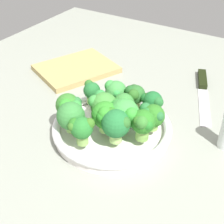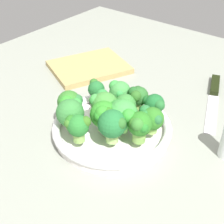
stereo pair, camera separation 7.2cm
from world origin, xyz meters
TOP-DOWN VIEW (x-y plane):
  - ground_plane at (0.00, 0.00)cm, footprint 130.00×130.00cm
  - bowl at (3.78, -2.74)cm, footprint 26.90×26.90cm
  - broccoli_floret_0 at (8.42, 0.94)cm, footprint 5.90×6.70cm
  - broccoli_floret_1 at (0.97, 5.56)cm, footprint 5.00×5.91cm
  - broccoli_floret_2 at (7.01, -2.47)cm, footprint 6.21×5.86cm
  - broccoli_floret_3 at (-3.85, -1.28)cm, footprint 5.31×4.61cm
  - broccoli_floret_4 at (8.00, -11.42)cm, footprint 5.28×5.47cm
  - broccoli_floret_5 at (12.77, -4.46)cm, footprint 4.62×4.93cm
  - broccoli_floret_6 at (0.36, -1.80)cm, footprint 5.09×5.16cm
  - broccoli_floret_7 at (5.29, 5.47)cm, footprint 5.46×5.14cm
  - broccoli_floret_8 at (10.17, -9.12)cm, footprint 6.63×6.81cm
  - broccoli_floret_9 at (-0.87, -11.33)cm, footprint 4.12×4.25cm
  - broccoli_floret_10 at (3.53, -5.25)cm, footprint 6.05×6.32cm
  - broccoli_floret_11 at (-3.56, 3.33)cm, footprint 4.48×5.63cm
  - broccoli_floret_12 at (-3.27, -6.14)cm, footprint 5.15×5.47cm
  - broccoli_floret_13 at (4.38, 0.63)cm, footprint 6.50×7.51cm
  - knife at (-25.94, 8.48)cm, footprint 25.64×11.93cm
  - cutting_board at (-16.42, -27.88)cm, footprint 27.07×24.69cm

SIDE VIEW (x-z plane):
  - ground_plane at x=0.00cm, z-range -2.50..0.00cm
  - knife at x=-25.94cm, z-range -0.20..1.30cm
  - cutting_board at x=-16.42cm, z-range 0.00..1.60cm
  - bowl at x=3.78cm, z-range 0.03..3.34cm
  - broccoli_floret_9 at x=-0.87cm, z-range 3.72..9.27cm
  - broccoli_floret_6 at x=0.36cm, z-range 3.70..9.44cm
  - broccoli_floret_12 at x=-3.27cm, z-range 3.79..9.79cm
  - broccoli_floret_1 at x=0.97cm, z-range 3.84..9.77cm
  - broccoli_floret_11 at x=-3.56cm, z-range 4.02..10.06cm
  - broccoli_floret_10 at x=3.53cm, z-range 3.73..10.47cm
  - broccoli_floret_5 at x=12.77cm, z-range 4.04..10.26cm
  - broccoli_floret_3 at x=-3.85cm, z-range 4.16..10.25cm
  - broccoli_floret_4 at x=8.00cm, z-range 3.85..10.61cm
  - broccoli_floret_8 at x=10.17cm, z-range 3.86..10.78cm
  - broccoli_floret_2 at x=7.01cm, z-range 3.85..11.08cm
  - broccoli_floret_7 at x=5.29cm, z-range 4.06..10.99cm
  - broccoli_floret_13 at x=4.38cm, z-range 3.88..11.31cm
  - broccoli_floret_0 at x=8.42cm, z-range 4.04..11.44cm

